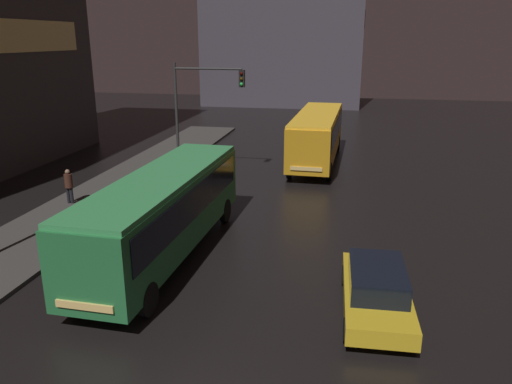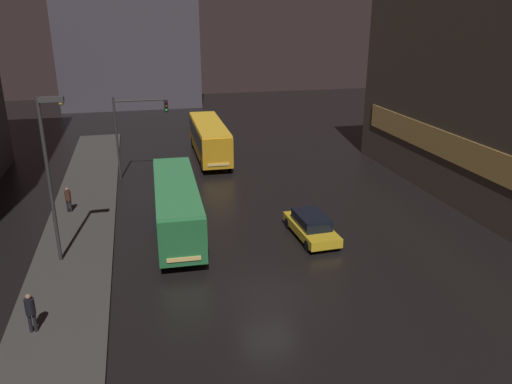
# 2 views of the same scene
# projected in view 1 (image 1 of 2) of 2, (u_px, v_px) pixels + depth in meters

# --- Properties ---
(sidewalk_left) EXTENTS (4.00, 48.00, 0.15)m
(sidewalk_left) POSITION_uv_depth(u_px,v_px,m) (57.00, 224.00, 21.02)
(sidewalk_left) COLOR #3D3A38
(sidewalk_left) RESTS_ON ground
(bus_near) EXTENTS (2.72, 10.72, 3.07)m
(bus_near) POSITION_uv_depth(u_px,v_px,m) (164.00, 207.00, 17.56)
(bus_near) COLOR #236B38
(bus_near) RESTS_ON ground
(bus_far) EXTENTS (2.71, 10.83, 3.15)m
(bus_far) POSITION_uv_depth(u_px,v_px,m) (317.00, 132.00, 31.12)
(bus_far) COLOR orange
(bus_far) RESTS_ON ground
(car_taxi) EXTENTS (2.01, 4.66, 1.43)m
(car_taxi) POSITION_uv_depth(u_px,v_px,m) (376.00, 289.00, 14.20)
(car_taxi) COLOR gold
(car_taxi) RESTS_ON ground
(pedestrian_near) EXTENTS (0.37, 0.37, 1.63)m
(pedestrian_near) POSITION_uv_depth(u_px,v_px,m) (69.00, 183.00, 23.17)
(pedestrian_near) COLOR black
(pedestrian_near) RESTS_ON sidewalk_left
(traffic_light_main) EXTENTS (4.01, 0.35, 6.29)m
(traffic_light_main) POSITION_uv_depth(u_px,v_px,m) (200.00, 100.00, 27.48)
(traffic_light_main) COLOR #2D2D2D
(traffic_light_main) RESTS_ON ground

